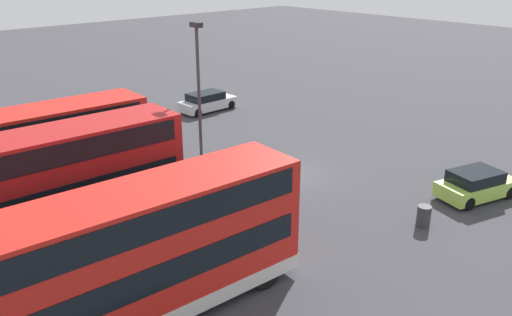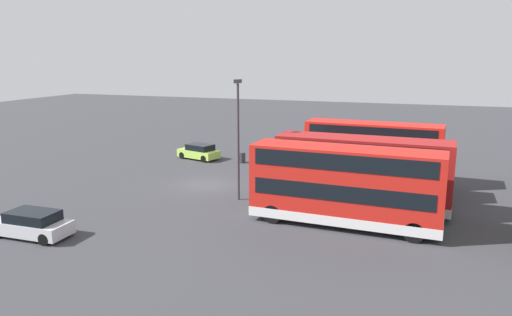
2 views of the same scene
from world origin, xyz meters
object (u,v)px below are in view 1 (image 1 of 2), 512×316
Objects in this scene: car_small_green at (476,185)px; bus_double_decker_near_end at (153,248)px; bus_double_decker_third at (55,181)px; bus_double_decker_fourth at (33,155)px; lamp_post_tall at (199,91)px; waste_bin_yellow at (424,216)px; bus_single_deck_second at (113,230)px; car_hatchback_silver at (207,102)px.

bus_double_decker_near_end is at bearing 79.97° from car_small_green.
bus_double_decker_third is 3.61m from bus_double_decker_fourth.
bus_double_decker_near_end is 16.53m from car_small_green.
lamp_post_tall is 12.20m from waste_bin_yellow.
bus_double_decker_near_end reaches higher than waste_bin_yellow.
bus_single_deck_second is 2.69× the size of car_hatchback_silver.
bus_double_decker_third is at bearing 5.80° from bus_single_deck_second.
bus_double_decker_near_end is 11.52m from lamp_post_tall.
bus_double_decker_fourth is 11.41× the size of waste_bin_yellow.
bus_double_decker_fourth is (3.57, -0.49, -0.00)m from bus_double_decker_third.
bus_double_decker_near_end and bus_double_decker_third have the same top height.
bus_double_decker_near_end is at bearing 77.11° from waste_bin_yellow.
waste_bin_yellow is at bearing 168.70° from car_hatchback_silver.
bus_double_decker_third is at bearing 0.81° from bus_double_decker_near_end.
bus_double_decker_near_end is 24.15m from car_hatchback_silver.
waste_bin_yellow is (-13.52, -11.39, -1.97)m from bus_double_decker_fourth.
car_small_green is 0.53× the size of lamp_post_tall.
bus_double_decker_near_end is 0.95× the size of bus_double_decker_third.
bus_double_decker_near_end is 1.29× the size of lamp_post_tall.
bus_double_decker_third reaches higher than bus_single_deck_second.
bus_double_decker_near_end is 2.36× the size of car_hatchback_silver.
car_small_green is at bearing -100.03° from bus_double_decker_near_end.
bus_single_deck_second is at bearing 133.38° from car_hatchback_silver.
car_small_green is at bearing -142.85° from lamp_post_tall.
bus_double_decker_third is 19.42m from car_hatchback_silver.
car_small_green is at bearing -111.19° from bus_single_deck_second.
car_hatchback_silver is 13.44m from lamp_post_tall.
lamp_post_tall reaches higher than bus_double_decker_third.
car_small_green is 4.49× the size of waste_bin_yellow.
bus_single_deck_second is 1.10× the size of bus_double_decker_fourth.
lamp_post_tall is (0.82, -8.01, 2.26)m from bus_double_decker_third.
bus_double_decker_fourth is at bearing -7.85° from bus_double_decker_third.
car_hatchback_silver is (18.07, -15.93, -1.75)m from bus_double_decker_near_end.
bus_single_deck_second reaches higher than car_small_green.
waste_bin_yellow is (-5.99, -11.49, -1.15)m from bus_single_deck_second.
bus_double_decker_near_end is 12.25m from waste_bin_yellow.
lamp_post_tall is (4.77, -7.61, 3.09)m from bus_single_deck_second.
bus_single_deck_second is 17.06m from car_small_green.
lamp_post_tall is at bearing 37.15° from car_small_green.
car_small_green is (-13.69, -15.80, -1.75)m from bus_double_decker_fourth.
car_hatchback_silver is (7.25, -15.54, -1.75)m from bus_double_decker_fourth.
car_small_green is 4.41m from waste_bin_yellow.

